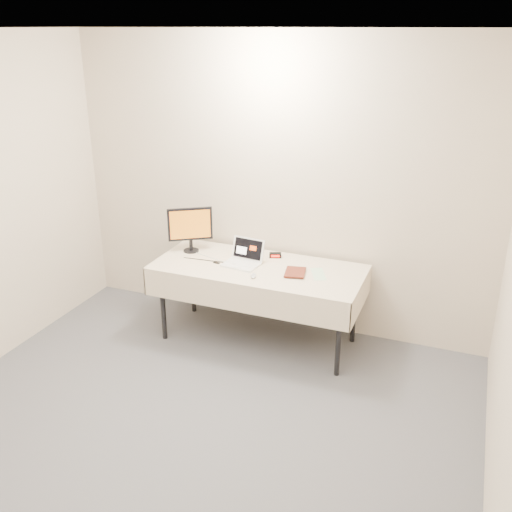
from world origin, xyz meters
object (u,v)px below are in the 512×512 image
at_px(laptop, 244,258).
at_px(monitor, 190,226).
at_px(book, 285,261).
at_px(table, 258,273).

bearing_deg(laptop, monitor, 176.91).
xyz_separation_m(monitor, book, (0.99, -0.16, -0.13)).
height_order(laptop, monitor, monitor).
bearing_deg(monitor, table, -41.99).
distance_m(table, laptop, 0.19).
distance_m(laptop, book, 0.42).
xyz_separation_m(table, monitor, (-0.72, 0.11, 0.31)).
bearing_deg(table, book, -9.77).
relative_size(table, monitor, 4.37).
height_order(table, monitor, monitor).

